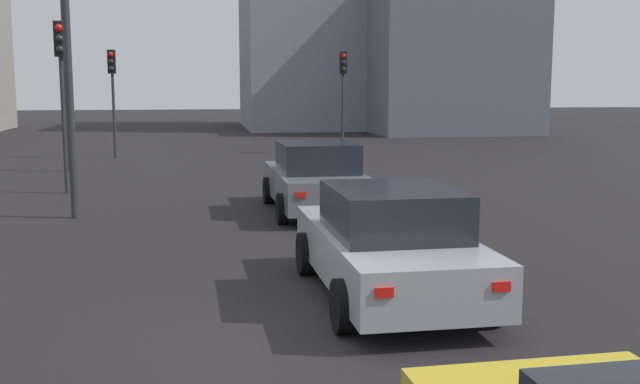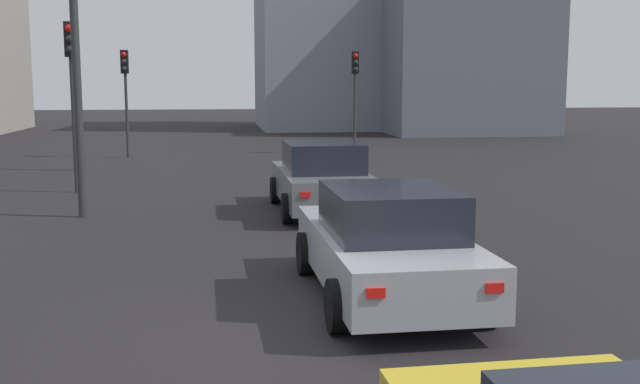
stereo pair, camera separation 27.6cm
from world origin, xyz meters
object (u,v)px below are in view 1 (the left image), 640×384
(traffic_light_far_left, at_px, (112,81))
(street_lamp_far, at_px, (67,30))
(car_grey_left_lead, at_px, (316,179))
(street_lamp_kerbside, at_px, (64,21))
(car_silver_left_second, at_px, (389,244))
(traffic_light_near_left, at_px, (61,71))
(traffic_light_near_right, at_px, (343,81))

(traffic_light_far_left, xyz_separation_m, street_lamp_far, (-13.49, -0.52, 0.98))
(car_grey_left_lead, height_order, street_lamp_kerbside, street_lamp_kerbside)
(car_silver_left_second, xyz_separation_m, traffic_light_far_left, (20.48, 5.64, 2.26))
(car_silver_left_second, relative_size, traffic_light_near_left, 1.01)
(traffic_light_near_right, distance_m, traffic_light_far_left, 9.14)
(street_lamp_far, bearing_deg, car_grey_left_lead, -91.04)
(car_grey_left_lead, xyz_separation_m, traffic_light_near_left, (3.93, 6.02, 2.43))
(traffic_light_near_left, relative_size, traffic_light_far_left, 1.07)
(traffic_light_near_right, height_order, street_lamp_far, street_lamp_far)
(traffic_light_near_left, bearing_deg, traffic_light_near_right, 132.22)
(traffic_light_near_left, bearing_deg, street_lamp_kerbside, -176.83)
(traffic_light_near_right, relative_size, street_lamp_kerbside, 0.50)
(traffic_light_near_left, relative_size, traffic_light_near_right, 1.07)
(traffic_light_far_left, bearing_deg, street_lamp_far, 8.03)
(street_lamp_far, bearing_deg, street_lamp_kerbside, 9.41)
(traffic_light_near_right, bearing_deg, street_lamp_far, -29.73)
(traffic_light_near_right, height_order, street_lamp_kerbside, street_lamp_kerbside)
(traffic_light_far_left, distance_m, street_lamp_kerbside, 4.85)
(street_lamp_kerbside, height_order, street_lamp_far, street_lamp_kerbside)
(car_silver_left_second, xyz_separation_m, traffic_light_near_left, (10.83, 5.91, 2.46))
(traffic_light_near_left, xyz_separation_m, traffic_light_near_right, (10.03, -9.40, -0.19))
(car_grey_left_lead, bearing_deg, street_lamp_kerbside, 35.54)
(car_silver_left_second, bearing_deg, traffic_light_near_right, -10.27)
(car_silver_left_second, bearing_deg, car_grey_left_lead, -1.71)
(traffic_light_far_left, distance_m, street_lamp_far, 13.54)
(car_silver_left_second, xyz_separation_m, street_lamp_kerbside, (16.13, 6.64, 4.16))
(traffic_light_near_right, xyz_separation_m, street_lamp_kerbside, (-4.73, 10.12, 1.89))
(traffic_light_far_left, relative_size, street_lamp_far, 0.62)
(car_grey_left_lead, xyz_separation_m, street_lamp_far, (0.09, 5.23, 3.22))
(car_silver_left_second, height_order, traffic_light_far_left, traffic_light_far_left)
(traffic_light_near_left, height_order, traffic_light_far_left, traffic_light_near_left)
(traffic_light_near_left, xyz_separation_m, street_lamp_kerbside, (5.30, 0.73, 1.70))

